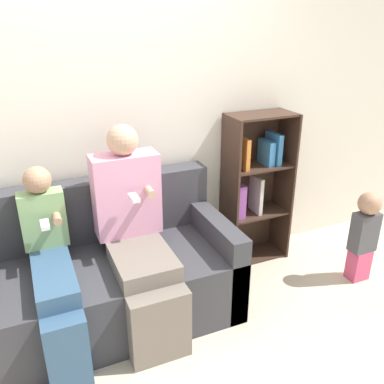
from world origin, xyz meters
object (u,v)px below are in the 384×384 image
(child_seated, at_px, (53,269))
(toddler_standing, at_px, (364,233))
(adult_seated, at_px, (136,230))
(bookshelf, at_px, (254,184))
(couch, at_px, (103,278))

(child_seated, height_order, toddler_standing, child_seated)
(adult_seated, relative_size, bookshelf, 1.05)
(adult_seated, bearing_deg, couch, 155.28)
(toddler_standing, relative_size, bookshelf, 0.59)
(adult_seated, height_order, toddler_standing, adult_seated)
(child_seated, relative_size, toddler_standing, 1.49)
(toddler_standing, xyz_separation_m, bookshelf, (-0.61, 0.67, 0.26))
(adult_seated, relative_size, child_seated, 1.19)
(child_seated, xyz_separation_m, toddler_standing, (2.29, -0.20, -0.15))
(adult_seated, height_order, bookshelf, adult_seated)
(adult_seated, distance_m, child_seated, 0.56)
(adult_seated, xyz_separation_m, child_seated, (-0.54, -0.06, -0.12))
(toddler_standing, bearing_deg, couch, 169.58)
(toddler_standing, distance_m, bookshelf, 0.94)
(child_seated, height_order, bookshelf, bookshelf)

